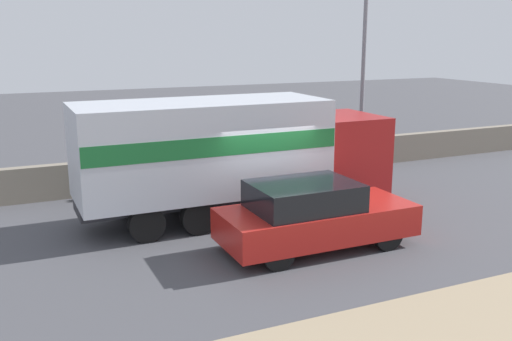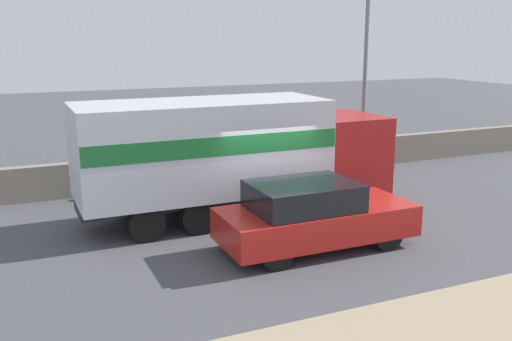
# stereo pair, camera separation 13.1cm
# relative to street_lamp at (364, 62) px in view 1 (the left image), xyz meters

# --- Properties ---
(ground_plane) EXTENTS (80.00, 80.00, 0.00)m
(ground_plane) POSITION_rel_street_lamp_xyz_m (-5.38, -4.58, -3.83)
(ground_plane) COLOR #47474C
(stone_wall_backdrop) EXTENTS (60.00, 0.35, 1.03)m
(stone_wall_backdrop) POSITION_rel_street_lamp_xyz_m (-5.38, 0.95, -3.31)
(stone_wall_backdrop) COLOR gray
(stone_wall_backdrop) RESTS_ON ground_plane
(street_lamp) EXTENTS (0.56, 0.28, 6.57)m
(street_lamp) POSITION_rel_street_lamp_xyz_m (0.00, 0.00, 0.00)
(street_lamp) COLOR slate
(street_lamp) RESTS_ON ground_plane
(box_truck) EXTENTS (8.31, 2.48, 3.10)m
(box_truck) POSITION_rel_street_lamp_xyz_m (-5.96, -2.68, -2.03)
(box_truck) COLOR maroon
(box_truck) RESTS_ON ground_plane
(car_hatchback) EXTENTS (4.43, 1.84, 1.56)m
(car_hatchback) POSITION_rel_street_lamp_xyz_m (-5.13, -5.66, -3.05)
(car_hatchback) COLOR #B21E19
(car_hatchback) RESTS_ON ground_plane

